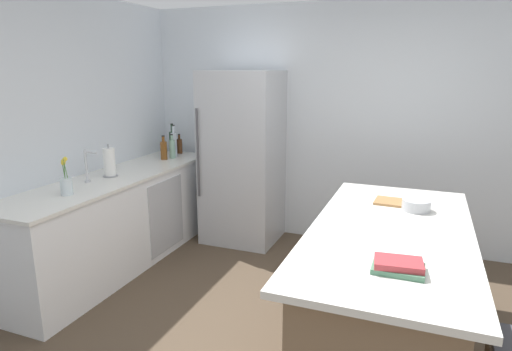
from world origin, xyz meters
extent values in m
cube|color=silver|center=(0.00, 2.25, 1.30)|extent=(6.00, 0.10, 2.60)
cube|color=silver|center=(-2.45, 0.00, 1.30)|extent=(0.10, 6.00, 2.60)
cube|color=white|center=(-2.07, 0.80, 0.44)|extent=(0.66, 2.60, 0.88)
cube|color=silver|center=(-2.07, 0.80, 0.90)|extent=(0.69, 2.63, 0.03)
cube|color=#B2B5BA|center=(-1.74, 1.12, 0.44)|extent=(0.01, 0.60, 0.74)
cube|color=#7A6047|center=(0.52, 0.27, 0.43)|extent=(0.84, 1.94, 0.86)
cube|color=silver|center=(0.52, 0.27, 0.88)|extent=(1.00, 2.14, 0.04)
cube|color=#B7BABF|center=(-1.20, 1.85, 0.95)|extent=(0.80, 0.69, 1.89)
cylinder|color=#4C4C51|center=(-1.55, 1.49, 1.04)|extent=(0.02, 0.02, 0.95)
cylinder|color=silver|center=(-2.13, 0.48, 0.92)|extent=(0.05, 0.05, 0.02)
cylinder|color=silver|center=(-2.13, 0.48, 1.07)|extent=(0.02, 0.02, 0.28)
cylinder|color=silver|center=(-2.07, 0.48, 1.19)|extent=(0.14, 0.02, 0.02)
cylinder|color=silver|center=(-2.00, 0.10, 0.98)|extent=(0.10, 0.10, 0.14)
cylinder|color=#4C7F3D|center=(-2.01, 0.10, 1.07)|extent=(0.01, 0.03, 0.21)
sphere|color=yellow|center=(-2.01, 0.10, 1.17)|extent=(0.04, 0.04, 0.04)
cylinder|color=#4C7F3D|center=(-2.00, 0.09, 1.08)|extent=(0.01, 0.02, 0.23)
sphere|color=yellow|center=(-2.00, 0.09, 1.19)|extent=(0.04, 0.04, 0.04)
cylinder|color=#4C7F3D|center=(-1.98, 0.10, 1.09)|extent=(0.01, 0.04, 0.24)
sphere|color=yellow|center=(-1.98, 0.10, 1.21)|extent=(0.04, 0.04, 0.04)
cylinder|color=gray|center=(-2.09, 0.74, 0.92)|extent=(0.14, 0.14, 0.01)
cylinder|color=white|center=(-2.09, 0.74, 1.05)|extent=(0.11, 0.11, 0.26)
cylinder|color=gray|center=(-2.09, 0.74, 1.20)|extent=(0.02, 0.02, 0.04)
cylinder|color=#5B3319|center=(-2.09, 2.00, 1.00)|extent=(0.07, 0.07, 0.17)
cylinder|color=#5B3319|center=(-2.09, 2.00, 1.11)|extent=(0.03, 0.03, 0.05)
cylinder|color=black|center=(-2.09, 2.00, 1.14)|extent=(0.03, 0.03, 0.01)
cylinder|color=#19381E|center=(-2.12, 1.91, 1.05)|extent=(0.07, 0.07, 0.27)
cylinder|color=#19381E|center=(-2.12, 1.91, 1.23)|extent=(0.03, 0.03, 0.09)
cylinder|color=black|center=(-2.12, 1.91, 1.28)|extent=(0.03, 0.03, 0.01)
cylinder|color=silver|center=(-2.04, 1.81, 1.05)|extent=(0.07, 0.07, 0.28)
cylinder|color=silver|center=(-2.04, 1.81, 1.23)|extent=(0.03, 0.03, 0.08)
cylinder|color=black|center=(-2.04, 1.81, 1.27)|extent=(0.03, 0.03, 0.01)
cylinder|color=#8CB79E|center=(-2.01, 1.72, 1.01)|extent=(0.07, 0.07, 0.21)
cylinder|color=#8CB79E|center=(-2.01, 1.72, 1.15)|extent=(0.03, 0.03, 0.06)
cylinder|color=black|center=(-2.01, 1.72, 1.18)|extent=(0.03, 0.03, 0.01)
cylinder|color=brown|center=(-2.06, 1.62, 1.01)|extent=(0.08, 0.08, 0.20)
cylinder|color=brown|center=(-2.06, 1.62, 1.14)|extent=(0.03, 0.03, 0.06)
cylinder|color=black|center=(-2.06, 1.62, 1.18)|extent=(0.03, 0.03, 0.01)
cube|color=#4C7F60|center=(0.60, -0.35, 0.92)|extent=(0.26, 0.18, 0.03)
cube|color=#A83338|center=(0.60, -0.35, 0.95)|extent=(0.25, 0.19, 0.03)
cylinder|color=#B2B5BA|center=(0.66, 0.73, 0.94)|extent=(0.20, 0.20, 0.08)
cube|color=#9E7042|center=(0.53, 0.85, 0.91)|extent=(0.37, 0.24, 0.02)
camera|label=1|loc=(0.67, -2.51, 1.90)|focal=30.59mm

